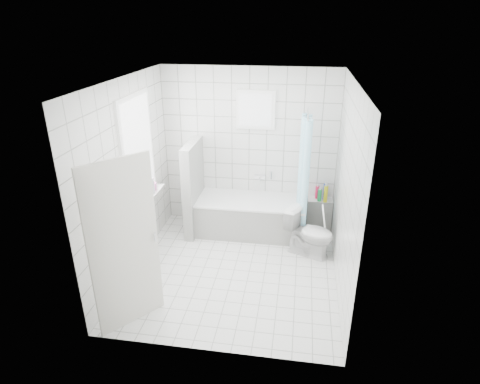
# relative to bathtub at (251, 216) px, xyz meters

# --- Properties ---
(ground) EXTENTS (3.00, 3.00, 0.00)m
(ground) POSITION_rel_bathtub_xyz_m (-0.09, -1.12, -0.29)
(ground) COLOR white
(ground) RESTS_ON ground
(ceiling) EXTENTS (3.00, 3.00, 0.00)m
(ceiling) POSITION_rel_bathtub_xyz_m (-0.09, -1.12, 2.31)
(ceiling) COLOR white
(ceiling) RESTS_ON ground
(wall_back) EXTENTS (2.80, 0.02, 2.60)m
(wall_back) POSITION_rel_bathtub_xyz_m (-0.09, 0.38, 1.01)
(wall_back) COLOR white
(wall_back) RESTS_ON ground
(wall_front) EXTENTS (2.80, 0.02, 2.60)m
(wall_front) POSITION_rel_bathtub_xyz_m (-0.09, -2.62, 1.01)
(wall_front) COLOR white
(wall_front) RESTS_ON ground
(wall_left) EXTENTS (0.02, 3.00, 2.60)m
(wall_left) POSITION_rel_bathtub_xyz_m (-1.49, -1.12, 1.01)
(wall_left) COLOR white
(wall_left) RESTS_ON ground
(wall_right) EXTENTS (0.02, 3.00, 2.60)m
(wall_right) POSITION_rel_bathtub_xyz_m (1.31, -1.12, 1.01)
(wall_right) COLOR white
(wall_right) RESTS_ON ground
(window_left) EXTENTS (0.01, 0.90, 1.40)m
(window_left) POSITION_rel_bathtub_xyz_m (-1.45, -0.82, 1.31)
(window_left) COLOR white
(window_left) RESTS_ON wall_left
(window_back) EXTENTS (0.50, 0.01, 0.50)m
(window_back) POSITION_rel_bathtub_xyz_m (0.01, 0.33, 1.66)
(window_back) COLOR white
(window_back) RESTS_ON wall_back
(window_sill) EXTENTS (0.18, 1.02, 0.08)m
(window_sill) POSITION_rel_bathtub_xyz_m (-1.40, -0.82, 0.57)
(window_sill) COLOR white
(window_sill) RESTS_ON wall_left
(door) EXTENTS (0.53, 0.65, 2.00)m
(door) POSITION_rel_bathtub_xyz_m (-1.09, -2.29, 0.71)
(door) COLOR silver
(door) RESTS_ON ground
(bathtub) EXTENTS (1.73, 0.77, 0.58)m
(bathtub) POSITION_rel_bathtub_xyz_m (0.00, 0.00, 0.00)
(bathtub) COLOR white
(bathtub) RESTS_ON ground
(partition_wall) EXTENTS (0.15, 0.85, 1.50)m
(partition_wall) POSITION_rel_bathtub_xyz_m (-0.93, -0.05, 0.46)
(partition_wall) COLOR white
(partition_wall) RESTS_ON ground
(tiled_ledge) EXTENTS (0.40, 0.24, 0.55)m
(tiled_ledge) POSITION_rel_bathtub_xyz_m (1.10, 0.25, -0.02)
(tiled_ledge) COLOR white
(tiled_ledge) RESTS_ON ground
(toilet) EXTENTS (0.80, 0.63, 0.71)m
(toilet) POSITION_rel_bathtub_xyz_m (0.94, -0.53, 0.07)
(toilet) COLOR white
(toilet) RESTS_ON ground
(curtain_rod) EXTENTS (0.02, 0.80, 0.02)m
(curtain_rod) POSITION_rel_bathtub_xyz_m (0.80, -0.02, 1.71)
(curtain_rod) COLOR silver
(curtain_rod) RESTS_ON wall_back
(shower_curtain) EXTENTS (0.14, 0.48, 1.78)m
(shower_curtain) POSITION_rel_bathtub_xyz_m (0.80, -0.16, 0.81)
(shower_curtain) COLOR #55D3FB
(shower_curtain) RESTS_ON curtain_rod
(tub_faucet) EXTENTS (0.18, 0.06, 0.06)m
(tub_faucet) POSITION_rel_bathtub_xyz_m (0.10, 0.33, 0.56)
(tub_faucet) COLOR silver
(tub_faucet) RESTS_ON wall_back
(sill_bottles) EXTENTS (0.19, 0.73, 0.33)m
(sill_bottles) POSITION_rel_bathtub_xyz_m (-1.39, -0.91, 0.75)
(sill_bottles) COLOR white
(sill_bottles) RESTS_ON window_sill
(ledge_bottles) EXTENTS (0.19, 0.19, 0.28)m
(ledge_bottles) POSITION_rel_bathtub_xyz_m (1.12, 0.23, 0.38)
(ledge_bottles) COLOR #199749
(ledge_bottles) RESTS_ON tiled_ledge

